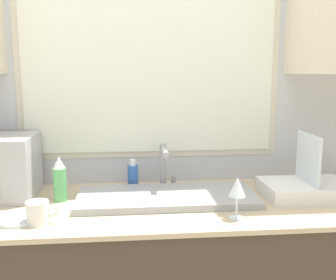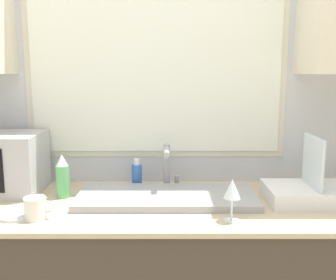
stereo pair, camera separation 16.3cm
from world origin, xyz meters
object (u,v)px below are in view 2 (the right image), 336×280
(spray_bottle, at_px, (64,177))
(wine_glass, at_px, (234,190))
(mug_near_sink, at_px, (37,208))
(dish_rack, at_px, (313,192))
(soap_bottle, at_px, (138,175))
(faucet, at_px, (169,163))

(spray_bottle, height_order, wine_glass, spray_bottle)
(mug_near_sink, bearing_deg, dish_rack, 10.01)
(spray_bottle, height_order, mug_near_sink, spray_bottle)
(soap_bottle, xyz_separation_m, wine_glass, (0.39, -0.45, 0.06))
(soap_bottle, relative_size, wine_glass, 0.86)
(faucet, relative_size, wine_glass, 1.30)
(dish_rack, relative_size, spray_bottle, 1.95)
(spray_bottle, relative_size, mug_near_sink, 1.71)
(faucet, xyz_separation_m, wine_glass, (0.24, -0.41, -0.01))
(wine_glass, bearing_deg, spray_bottle, 158.37)
(dish_rack, bearing_deg, faucet, 163.32)
(soap_bottle, bearing_deg, wine_glass, -48.76)
(soap_bottle, bearing_deg, mug_near_sink, -129.52)
(soap_bottle, bearing_deg, spray_bottle, -152.42)
(mug_near_sink, distance_m, wine_glass, 0.75)
(faucet, bearing_deg, dish_rack, -16.68)
(soap_bottle, distance_m, wine_glass, 0.60)
(spray_bottle, distance_m, soap_bottle, 0.36)
(faucet, relative_size, dish_rack, 0.56)
(faucet, height_order, soap_bottle, faucet)
(spray_bottle, bearing_deg, dish_rack, -3.39)
(faucet, height_order, spray_bottle, faucet)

